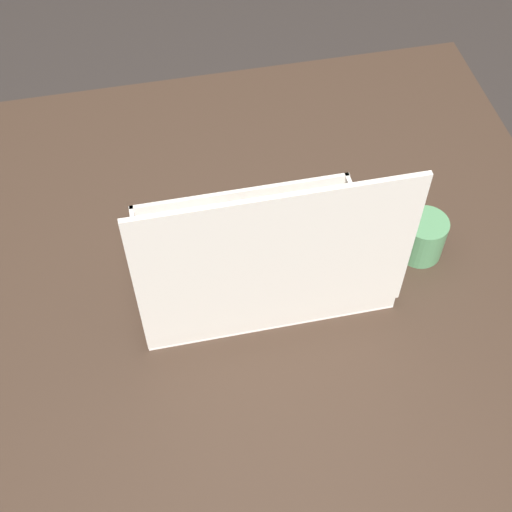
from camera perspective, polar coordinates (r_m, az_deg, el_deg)
name	(u,v)px	position (r m, az deg, el deg)	size (l,w,h in m)	color
ground_plane	(255,433)	(1.92, -0.04, -13.99)	(8.00, 8.00, 0.00)	#2D2826
dining_table	(255,288)	(1.33, -0.06, -2.57)	(1.14, 1.02, 0.77)	#38281E
donut_box	(260,260)	(1.17, 0.31, -0.35)	(0.41, 0.29, 0.33)	white
coffee_mug	(423,237)	(1.26, 13.21, 1.52)	(0.08, 0.08, 0.08)	#4C8456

